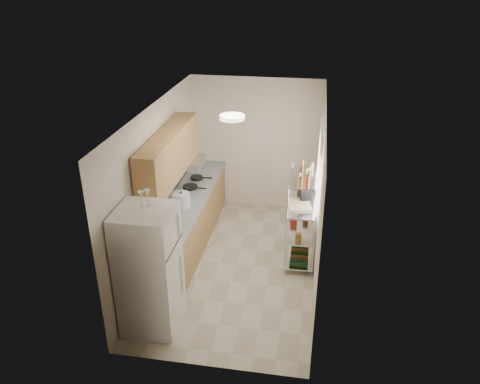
{
  "coord_description": "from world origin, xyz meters",
  "views": [
    {
      "loc": [
        1.11,
        -6.3,
        4.37
      ],
      "look_at": [
        0.01,
        0.25,
        1.2
      ],
      "focal_mm": 35.0,
      "sensor_mm": 36.0,
      "label": 1
    }
  ],
  "objects_px": {
    "refrigerator": "(149,270)",
    "rice_cooker": "(181,200)",
    "frying_pan_large": "(190,187)",
    "espresso_machine": "(305,191)",
    "cutting_board": "(299,204)"
  },
  "relations": [
    {
      "from": "refrigerator",
      "to": "rice_cooker",
      "type": "distance_m",
      "value": 1.75
    },
    {
      "from": "frying_pan_large",
      "to": "cutting_board",
      "type": "relative_size",
      "value": 0.57
    },
    {
      "from": "rice_cooker",
      "to": "espresso_machine",
      "type": "bearing_deg",
      "value": 10.36
    },
    {
      "from": "refrigerator",
      "to": "rice_cooker",
      "type": "bearing_deg",
      "value": 92.12
    },
    {
      "from": "frying_pan_large",
      "to": "espresso_machine",
      "type": "xyz_separation_m",
      "value": [
        1.99,
        -0.33,
        0.24
      ]
    },
    {
      "from": "rice_cooker",
      "to": "frying_pan_large",
      "type": "xyz_separation_m",
      "value": [
        -0.04,
        0.69,
        -0.09
      ]
    },
    {
      "from": "espresso_machine",
      "to": "refrigerator",
      "type": "bearing_deg",
      "value": -147.33
    },
    {
      "from": "refrigerator",
      "to": "rice_cooker",
      "type": "relative_size",
      "value": 6.15
    },
    {
      "from": "rice_cooker",
      "to": "espresso_machine",
      "type": "distance_m",
      "value": 1.99
    },
    {
      "from": "cutting_board",
      "to": "refrigerator",
      "type": "bearing_deg",
      "value": -134.16
    },
    {
      "from": "frying_pan_large",
      "to": "rice_cooker",
      "type": "bearing_deg",
      "value": -81.67
    },
    {
      "from": "rice_cooker",
      "to": "cutting_board",
      "type": "bearing_deg",
      "value": 3.95
    },
    {
      "from": "rice_cooker",
      "to": "frying_pan_large",
      "type": "height_order",
      "value": "rice_cooker"
    },
    {
      "from": "refrigerator",
      "to": "frying_pan_large",
      "type": "relative_size",
      "value": 6.75
    },
    {
      "from": "refrigerator",
      "to": "espresso_machine",
      "type": "distance_m",
      "value": 2.84
    }
  ]
}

